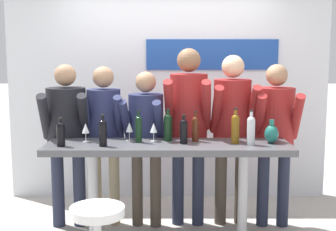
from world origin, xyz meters
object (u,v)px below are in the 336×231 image
person_right (275,128)px  wine_bottle_7 (139,128)px  wine_bottle_5 (251,129)px  wine_bottle_4 (168,126)px  wine_bottle_3 (184,130)px  person_center_right (232,121)px  wine_bottle_6 (61,133)px  tasting_table (168,160)px  wine_glass_0 (154,128)px  wine_glass_1 (86,129)px  decorative_vase (271,134)px  wine_glass_2 (129,128)px  wine_bottle_0 (235,127)px  person_left (104,128)px  person_center_left (146,132)px  person_far_left (67,128)px  wine_bottle_2 (103,132)px  person_center (188,117)px  wine_bottle_1 (195,128)px

person_right → wine_bottle_7: size_ratio=5.44×
wine_bottle_5 → wine_bottle_4: bearing=166.0°
wine_bottle_3 → wine_bottle_5: bearing=-5.1°
wine_bottle_4 → person_center_right: bearing=28.4°
wine_bottle_3 → wine_bottle_6: wine_bottle_3 is taller
tasting_table → wine_glass_0: (-0.14, 0.10, 0.28)m
wine_glass_1 → wine_glass_0: bearing=2.7°
decorative_vase → wine_bottle_7: bearing=178.3°
tasting_table → wine_glass_2: 0.48m
tasting_table → wine_bottle_0: (0.62, 0.02, 0.31)m
person_left → wine_glass_2: (0.28, -0.33, 0.06)m
person_center_left → person_right: (1.31, 0.00, 0.04)m
person_far_left → wine_glass_0: 0.95m
wine_bottle_0 → wine_bottle_4: 0.63m
wine_bottle_2 → wine_bottle_5: (1.33, 0.06, 0.01)m
wine_glass_0 → wine_bottle_6: bearing=-165.1°
person_center_right → wine_bottle_4: (-0.66, -0.35, 0.01)m
person_center → decorative_vase: size_ratio=8.31×
person_center_right → person_center_left: bearing=-177.5°
person_left → wine_glass_1: size_ratio=9.32×
wine_bottle_4 → wine_bottle_6: wine_bottle_4 is taller
wine_bottle_4 → wine_bottle_2: bearing=-156.9°
wine_bottle_4 → wine_bottle_5: size_ratio=0.96×
person_center_left → wine_bottle_2: 0.65m
person_far_left → wine_bottle_2: 0.70m
person_center → wine_glass_2: (-0.57, -0.33, -0.05)m
wine_bottle_3 → wine_bottle_5: (0.61, -0.05, 0.02)m
person_far_left → decorative_vase: person_far_left is taller
wine_glass_1 → wine_glass_2: bearing=9.1°
person_center_right → wine_bottle_2: (-1.24, -0.60, 0.00)m
person_center_right → person_far_left: bearing=-179.6°
wine_bottle_0 → wine_bottle_6: 1.59m
wine_bottle_2 → wine_bottle_3: 0.74m
person_center_left → wine_bottle_3: size_ratio=5.85×
person_center_right → wine_glass_1: 1.48m
wine_bottle_2 → wine_bottle_3: size_ratio=1.06×
person_center_right → decorative_vase: 0.56m
wine_bottle_5 → wine_bottle_6: 1.71m
wine_bottle_2 → wine_bottle_7: (0.31, 0.17, 0.00)m
wine_bottle_2 → person_center_right: bearing=26.0°
person_far_left → wine_bottle_6: person_far_left is taller
person_center_left → wine_bottle_1: 0.58m
wine_bottle_0 → wine_bottle_2: wine_bottle_0 is taller
decorative_vase → person_center_right: bearing=123.0°
tasting_table → wine_bottle_5: wine_bottle_5 is taller
wine_bottle_0 → wine_bottle_3: (-0.48, -0.02, -0.02)m
person_right → wine_bottle_3: bearing=-152.1°
wine_glass_0 → wine_bottle_7: bearing=-162.9°
wine_bottle_1 → wine_bottle_4: (-0.26, 0.03, 0.01)m
person_center_left → wine_bottle_1: size_ratio=5.55×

